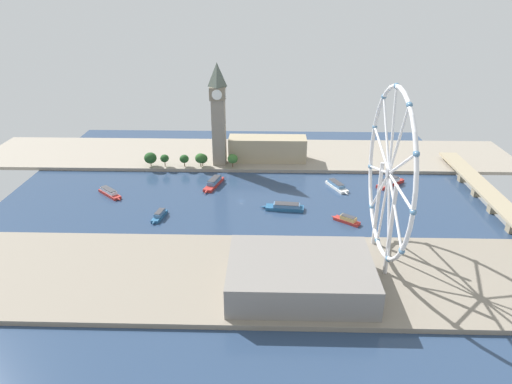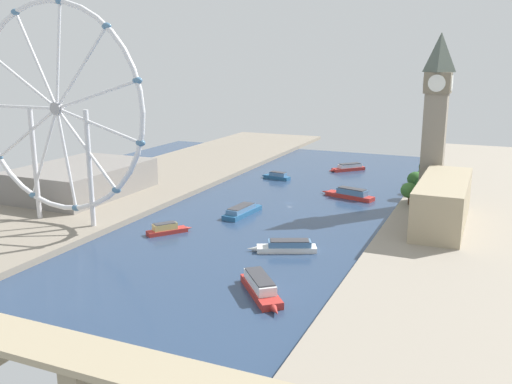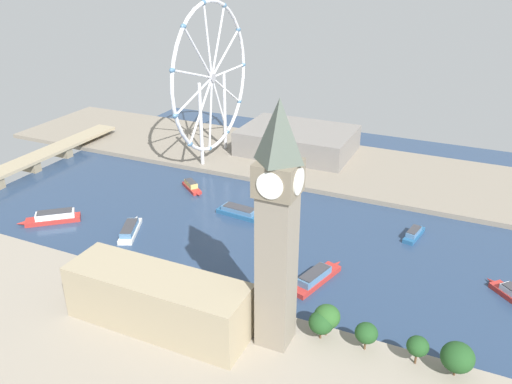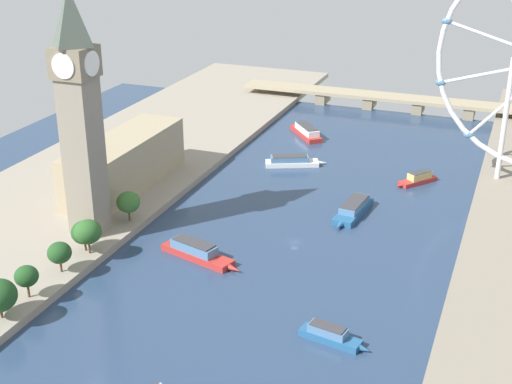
% 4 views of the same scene
% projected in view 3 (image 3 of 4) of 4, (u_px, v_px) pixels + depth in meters
% --- Properties ---
extents(ground_plane, '(380.88, 380.88, 0.00)m').
position_uv_depth(ground_plane, '(288.00, 240.00, 268.60)').
color(ground_plane, navy).
extents(riverbank_left, '(90.00, 520.00, 3.00)m').
position_uv_depth(riverbank_left, '(178.00, 375.00, 180.97)').
color(riverbank_left, gray).
rests_on(riverbank_left, ground_plane).
extents(riverbank_right, '(90.00, 520.00, 3.00)m').
position_uv_depth(riverbank_right, '(344.00, 168.00, 354.97)').
color(riverbank_right, gray).
rests_on(riverbank_right, ground_plane).
extents(clock_tower, '(14.73, 14.73, 92.75)m').
position_uv_depth(clock_tower, '(277.00, 227.00, 175.53)').
color(clock_tower, gray).
rests_on(clock_tower, riverbank_left).
extents(parliament_block, '(22.00, 73.00, 22.45)m').
position_uv_depth(parliament_block, '(158.00, 301.00, 199.00)').
color(parliament_block, tan).
rests_on(parliament_block, riverbank_left).
extents(tree_row_embankment, '(12.40, 86.38, 13.12)m').
position_uv_depth(tree_row_embankment, '(360.00, 330.00, 188.77)').
color(tree_row_embankment, '#513823').
rests_on(tree_row_embankment, riverbank_left).
extents(ferris_wheel, '(100.88, 3.20, 105.83)m').
position_uv_depth(ferris_wheel, '(212.00, 79.00, 348.43)').
color(ferris_wheel, silver).
rests_on(ferris_wheel, riverbank_right).
extents(riverside_hall, '(56.00, 78.81, 17.21)m').
position_uv_depth(riverside_hall, '(297.00, 140.00, 376.10)').
color(riverside_hall, gray).
rests_on(riverside_hall, riverbank_right).
extents(river_bridge, '(192.88, 16.31, 8.57)m').
position_uv_depth(river_bridge, '(11.00, 169.00, 339.24)').
color(river_bridge, tan).
rests_on(river_bridge, ground_plane).
extents(tour_boat_1, '(22.82, 8.83, 5.11)m').
position_uv_depth(tour_boat_1, '(414.00, 233.00, 271.11)').
color(tour_boat_1, '#235684').
rests_on(tour_boat_1, ground_plane).
extents(tour_boat_2, '(16.79, 20.38, 5.40)m').
position_uv_depth(tour_boat_2, '(192.00, 186.00, 325.39)').
color(tour_boat_2, '#B22D28').
rests_on(tour_boat_2, ground_plane).
extents(tour_boat_3, '(11.15, 34.10, 5.27)m').
position_uv_depth(tour_boat_3, '(241.00, 212.00, 292.52)').
color(tour_boat_3, '#235684').
rests_on(tour_boat_3, ground_plane).
extents(tour_boat_4, '(25.39, 29.19, 6.45)m').
position_uv_depth(tour_boat_4, '(53.00, 217.00, 285.98)').
color(tour_boat_4, '#B22D28').
rests_on(tour_boat_4, ground_plane).
extents(tour_boat_5, '(35.35, 15.34, 6.31)m').
position_uv_depth(tour_boat_5, '(316.00, 277.00, 233.67)').
color(tour_boat_5, '#B22D28').
rests_on(tour_boat_5, ground_plane).
extents(tour_boat_6, '(29.67, 17.27, 5.15)m').
position_uv_depth(tour_boat_6, '(130.00, 229.00, 274.73)').
color(tour_boat_6, white).
rests_on(tour_boat_6, ground_plane).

